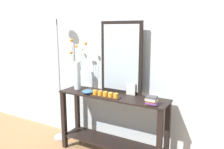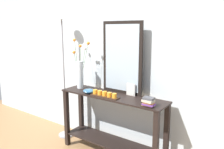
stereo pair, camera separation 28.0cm
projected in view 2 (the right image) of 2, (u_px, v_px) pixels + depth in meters
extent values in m
cube|color=#B2BCC1|center=(125.00, 52.00, 3.00)|extent=(6.40, 0.08, 2.70)
cube|color=black|center=(112.00, 96.00, 2.86)|extent=(1.44, 0.37, 0.02)
cube|color=black|center=(112.00, 142.00, 2.99)|extent=(1.38, 0.33, 0.02)
cube|color=black|center=(67.00, 118.00, 3.21)|extent=(0.06, 0.06, 0.81)
cube|color=black|center=(156.00, 147.00, 2.44)|extent=(0.06, 0.06, 0.81)
cube|color=black|center=(81.00, 112.00, 3.45)|extent=(0.06, 0.06, 0.81)
cube|color=black|center=(166.00, 136.00, 2.67)|extent=(0.06, 0.06, 0.81)
cube|color=black|center=(122.00, 58.00, 2.87)|extent=(0.57, 0.03, 0.92)
cube|color=#9EADB7|center=(121.00, 58.00, 2.85)|extent=(0.49, 0.00, 0.84)
cylinder|color=silver|center=(80.00, 75.00, 3.16)|extent=(0.09, 0.09, 0.38)
cylinder|color=#4C753D|center=(77.00, 64.00, 3.12)|extent=(0.04, 0.04, 0.65)
sphere|color=orange|center=(74.00, 40.00, 3.05)|extent=(0.04, 0.04, 0.04)
cylinder|color=#4C753D|center=(82.00, 68.00, 3.14)|extent=(0.05, 0.08, 0.53)
sphere|color=silver|center=(85.00, 49.00, 3.11)|extent=(0.04, 0.04, 0.04)
cylinder|color=#4C753D|center=(77.00, 70.00, 3.14)|extent=(0.08, 0.04, 0.49)
sphere|color=orange|center=(74.00, 52.00, 3.10)|extent=(0.04, 0.04, 0.04)
cylinder|color=#4C753D|center=(84.00, 65.00, 3.12)|extent=(0.12, 0.08, 0.61)
sphere|color=orange|center=(88.00, 43.00, 3.05)|extent=(0.04, 0.04, 0.04)
cylinder|color=#4C753D|center=(80.00, 66.00, 3.22)|extent=(0.09, 0.12, 0.56)
sphere|color=orange|center=(80.00, 46.00, 3.23)|extent=(0.04, 0.04, 0.04)
cube|color=#382316|center=(105.00, 96.00, 2.78)|extent=(0.39, 0.09, 0.01)
cylinder|color=orange|center=(95.00, 92.00, 2.86)|extent=(0.06, 0.06, 0.05)
cylinder|color=orange|center=(100.00, 93.00, 2.82)|extent=(0.06, 0.06, 0.05)
cylinder|color=orange|center=(105.00, 94.00, 2.78)|extent=(0.06, 0.06, 0.05)
cylinder|color=orange|center=(109.00, 95.00, 2.74)|extent=(0.06, 0.06, 0.05)
cylinder|color=orange|center=(114.00, 96.00, 2.69)|extent=(0.06, 0.06, 0.05)
cube|color=#B7B2AD|center=(131.00, 89.00, 2.82)|extent=(0.12, 0.01, 0.16)
cube|color=silver|center=(131.00, 90.00, 2.82)|extent=(0.10, 0.00, 0.13)
cylinder|color=#2D5B84|center=(89.00, 93.00, 2.94)|extent=(0.06, 0.06, 0.01)
ellipsoid|color=#2D5B84|center=(89.00, 91.00, 2.93)|extent=(0.15, 0.15, 0.05)
cube|color=orange|center=(148.00, 105.00, 2.46)|extent=(0.11, 0.09, 0.01)
cube|color=#663884|center=(149.00, 104.00, 2.43)|extent=(0.13, 0.09, 0.02)
cube|color=orange|center=(148.00, 103.00, 2.44)|extent=(0.12, 0.08, 0.02)
cube|color=#B2A893|center=(148.00, 101.00, 2.43)|extent=(0.13, 0.10, 0.03)
cube|color=#424247|center=(149.00, 98.00, 2.43)|extent=(0.12, 0.09, 0.03)
cylinder|color=#9E9EA3|center=(66.00, 135.00, 3.57)|extent=(0.24, 0.24, 0.02)
cylinder|color=#9E9EA3|center=(64.00, 80.00, 3.40)|extent=(0.02, 0.02, 1.76)
cone|color=beige|center=(61.00, 16.00, 3.21)|extent=(0.18, 0.18, 0.10)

